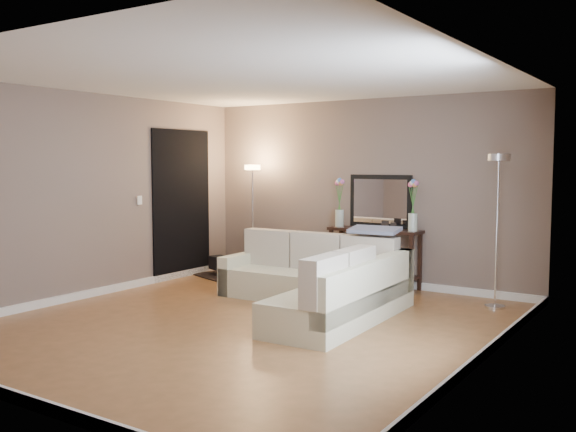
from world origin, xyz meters
The scene contains 23 objects.
floor centered at (0.00, 0.00, -0.01)m, with size 5.00×5.50×0.01m, color #976237.
ceiling centered at (0.00, 0.00, 2.60)m, with size 5.00×5.50×0.01m, color white.
wall_back centered at (0.00, 2.76, 1.30)m, with size 5.00×0.02×2.60m, color #75635A.
wall_front centered at (0.00, -2.76, 1.30)m, with size 5.00×0.02×2.60m, color #75635A.
wall_left centered at (-2.51, 0.00, 1.30)m, with size 0.02×5.50×2.60m, color #75635A.
wall_right centered at (2.51, 0.00, 1.30)m, with size 0.02×5.50×2.60m, color #75635A.
baseboard_back centered at (0.00, 2.73, 0.05)m, with size 5.00×0.03×0.10m, color white.
baseboard_front centered at (0.00, -2.73, 0.05)m, with size 5.00×0.03×0.10m, color white.
baseboard_left centered at (-2.48, 0.00, 0.05)m, with size 0.03×5.50×0.10m, color white.
baseboard_right centered at (2.48, 0.00, 0.05)m, with size 0.03×5.50×0.10m, color white.
doorway centered at (-2.48, 1.70, 1.10)m, with size 0.02×1.20×2.20m, color black.
switch_plate centered at (-2.48, 0.85, 1.20)m, with size 0.02×0.08×0.12m, color white.
sectional_sofa centered at (0.31, 1.03, 0.31)m, with size 2.42×2.28×0.83m.
throw_blanket centered at (0.70, 1.64, 0.90)m, with size 0.59×0.34×0.05m, color slate.
console_table centered at (0.17, 2.58, 0.46)m, with size 1.33×0.38×0.81m.
leaning_mirror centered at (0.26, 2.75, 1.18)m, with size 0.93×0.07×0.73m.
table_decor centered at (0.25, 2.54, 0.84)m, with size 0.56×0.13×0.13m.
flower_vase_left centered at (-0.30, 2.59, 1.10)m, with size 0.15×0.12×0.69m.
flower_vase_right centered at (0.82, 2.56, 1.10)m, with size 0.15×0.12×0.69m.
floor_lamp_lit centered at (-1.70, 2.41, 1.19)m, with size 0.30×0.30×1.68m.
floor_lamp_unlit centered at (2.01, 2.21, 1.29)m, with size 0.28×0.28×1.82m.
charcoal_rug centered at (-1.89, 2.14, 0.01)m, with size 1.10×0.82×0.01m, color black.
black_bag centered at (-2.11, 2.12, 0.19)m, with size 0.31×0.22×0.20m, color black.
Camera 1 is at (4.06, -5.39, 1.72)m, focal length 40.00 mm.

